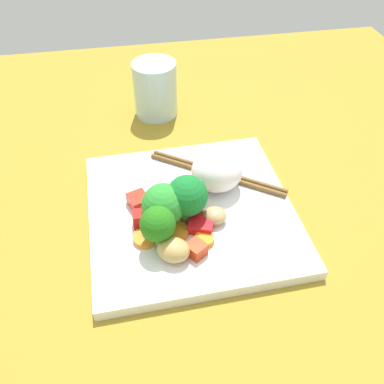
% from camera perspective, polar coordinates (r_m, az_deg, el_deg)
% --- Properties ---
extents(ground_plane, '(1.10, 1.10, 0.02)m').
position_cam_1_polar(ground_plane, '(0.58, -0.13, -3.88)').
color(ground_plane, olive).
extents(square_plate, '(0.27, 0.27, 0.02)m').
position_cam_1_polar(square_plate, '(0.57, -0.13, -2.68)').
color(square_plate, white).
rests_on(square_plate, ground_plane).
extents(rice_mound, '(0.07, 0.07, 0.06)m').
position_cam_1_polar(rice_mound, '(0.58, 3.36, 2.82)').
color(rice_mound, white).
rests_on(rice_mound, square_plate).
extents(broccoli_floret_0, '(0.04, 0.04, 0.06)m').
position_cam_1_polar(broccoli_floret_0, '(0.50, -4.61, -4.38)').
color(broccoli_floret_0, '#5A9C3C').
rests_on(broccoli_floret_0, square_plate).
extents(broccoli_floret_1, '(0.05, 0.05, 0.06)m').
position_cam_1_polar(broccoli_floret_1, '(0.52, -3.86, -1.81)').
color(broccoli_floret_1, '#6FA252').
rests_on(broccoli_floret_1, square_plate).
extents(broccoli_floret_2, '(0.05, 0.05, 0.07)m').
position_cam_1_polar(broccoli_floret_2, '(0.53, -0.68, -0.61)').
color(broccoli_floret_2, '#79B259').
rests_on(broccoli_floret_2, square_plate).
extents(carrot_slice_0, '(0.04, 0.04, 0.01)m').
position_cam_1_polar(carrot_slice_0, '(0.58, -1.29, -0.70)').
color(carrot_slice_0, orange).
rests_on(carrot_slice_0, square_plate).
extents(carrot_slice_1, '(0.05, 0.05, 0.01)m').
position_cam_1_polar(carrot_slice_1, '(0.53, -2.17, -5.35)').
color(carrot_slice_1, orange).
rests_on(carrot_slice_1, square_plate).
extents(carrot_slice_2, '(0.03, 0.03, 0.01)m').
position_cam_1_polar(carrot_slice_2, '(0.57, -5.02, -2.09)').
color(carrot_slice_2, orange).
rests_on(carrot_slice_2, square_plate).
extents(carrot_slice_3, '(0.03, 0.03, 0.01)m').
position_cam_1_polar(carrot_slice_3, '(0.52, 1.68, -6.34)').
color(carrot_slice_3, orange).
rests_on(carrot_slice_3, square_plate).
extents(carrot_slice_4, '(0.04, 0.04, 0.01)m').
position_cam_1_polar(carrot_slice_4, '(0.53, -6.27, -6.12)').
color(carrot_slice_4, orange).
rests_on(carrot_slice_4, square_plate).
extents(pepper_chunk_0, '(0.02, 0.02, 0.02)m').
position_cam_1_polar(pepper_chunk_0, '(0.54, -6.79, -3.61)').
color(pepper_chunk_0, red).
rests_on(pepper_chunk_0, square_plate).
extents(pepper_chunk_1, '(0.04, 0.04, 0.01)m').
position_cam_1_polar(pepper_chunk_1, '(0.54, 1.25, -4.26)').
color(pepper_chunk_1, red).
rests_on(pepper_chunk_1, square_plate).
extents(pepper_chunk_2, '(0.03, 0.03, 0.02)m').
position_cam_1_polar(pepper_chunk_2, '(0.51, 0.57, -7.67)').
color(pepper_chunk_2, red).
rests_on(pepper_chunk_2, square_plate).
extents(pepper_chunk_3, '(0.03, 0.03, 0.02)m').
position_cam_1_polar(pepper_chunk_3, '(0.57, -7.21, -1.20)').
color(pepper_chunk_3, red).
rests_on(pepper_chunk_3, square_plate).
extents(chicken_piece_0, '(0.04, 0.03, 0.02)m').
position_cam_1_polar(chicken_piece_0, '(0.56, 0.38, -1.26)').
color(chicken_piece_0, tan).
rests_on(chicken_piece_0, square_plate).
extents(chicken_piece_1, '(0.05, 0.05, 0.03)m').
position_cam_1_polar(chicken_piece_1, '(0.50, -2.49, -7.77)').
color(chicken_piece_1, tan).
rests_on(chicken_piece_1, square_plate).
extents(chicken_piece_3, '(0.03, 0.04, 0.02)m').
position_cam_1_polar(chicken_piece_3, '(0.54, 3.07, -3.19)').
color(chicken_piece_3, tan).
rests_on(chicken_piece_3, square_plate).
extents(chopstick_pair, '(0.13, 0.18, 0.01)m').
position_cam_1_polar(chopstick_pair, '(0.61, 3.33, 2.58)').
color(chopstick_pair, brown).
rests_on(chopstick_pair, square_plate).
extents(drinking_glass, '(0.07, 0.07, 0.09)m').
position_cam_1_polar(drinking_glass, '(0.75, -4.95, 13.60)').
color(drinking_glass, silver).
rests_on(drinking_glass, ground_plane).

